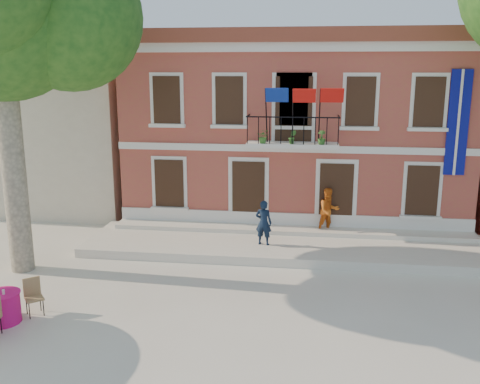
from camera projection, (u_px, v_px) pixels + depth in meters
name	position (u px, v px, depth m)	size (l,w,h in m)	color
ground	(208.00, 301.00, 14.43)	(90.00, 90.00, 0.00)	beige
main_building	(296.00, 124.00, 22.96)	(13.50, 9.59, 7.50)	#A83F3C
neighbor_west	(56.00, 130.00, 25.54)	(9.40, 9.40, 6.40)	beige
terrace	(289.00, 246.00, 18.39)	(14.00, 3.40, 0.30)	silver
pedestrian_navy	(264.00, 223.00, 17.94)	(0.56, 0.37, 1.53)	black
pedestrian_orange	(329.00, 211.00, 19.18)	(0.81, 0.63, 1.66)	orange
cafe_table_3	(2.00, 306.00, 13.12)	(1.84, 1.76, 0.95)	#D8145E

